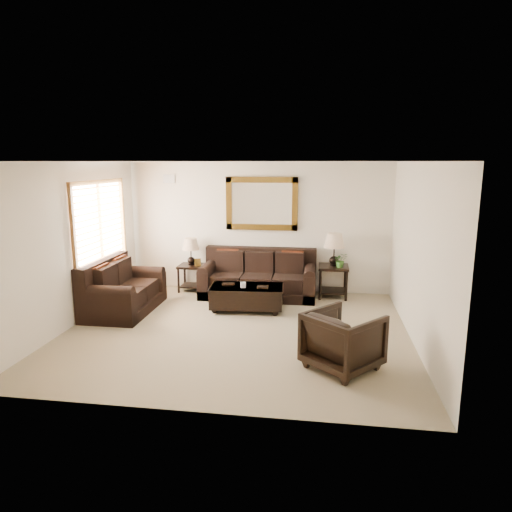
% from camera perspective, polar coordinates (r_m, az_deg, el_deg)
% --- Properties ---
extents(room, '(5.51, 5.01, 2.71)m').
position_cam_1_polar(room, '(7.17, -2.54, 0.85)').
color(room, gray).
rests_on(room, ground).
extents(window, '(0.07, 1.96, 1.66)m').
position_cam_1_polar(window, '(8.87, -18.85, 3.62)').
color(window, white).
rests_on(window, room).
extents(mirror, '(1.50, 0.06, 1.10)m').
position_cam_1_polar(mirror, '(9.50, 0.71, 6.56)').
color(mirror, '#43290D').
rests_on(mirror, room).
extents(air_vent, '(0.25, 0.02, 0.18)m').
position_cam_1_polar(air_vent, '(9.94, -10.81, 9.46)').
color(air_vent, '#999999').
rests_on(air_vent, room).
extents(sofa, '(2.32, 1.00, 0.95)m').
position_cam_1_polar(sofa, '(9.35, 0.34, -2.91)').
color(sofa, black).
rests_on(sofa, room).
extents(loveseat, '(1.01, 1.71, 0.96)m').
position_cam_1_polar(loveseat, '(8.75, -16.52, -4.36)').
color(loveseat, black).
rests_on(loveseat, room).
extents(end_table_left, '(0.52, 0.52, 1.13)m').
position_cam_1_polar(end_table_left, '(9.71, -8.12, -0.08)').
color(end_table_left, black).
rests_on(end_table_left, room).
extents(end_table_right, '(0.59, 0.59, 1.31)m').
position_cam_1_polar(end_table_right, '(9.27, 9.71, 0.02)').
color(end_table_right, black).
rests_on(end_table_right, room).
extents(coffee_table, '(1.38, 0.81, 0.57)m').
position_cam_1_polar(coffee_table, '(8.46, -1.16, -4.92)').
color(coffee_table, black).
rests_on(coffee_table, room).
extents(armchair, '(1.15, 1.14, 0.86)m').
position_cam_1_polar(armchair, '(6.19, 10.84, -10.00)').
color(armchair, black).
rests_on(armchair, floor).
extents(potted_plant, '(0.31, 0.34, 0.23)m').
position_cam_1_polar(potted_plant, '(9.18, 10.51, -0.70)').
color(potted_plant, '#2B5A1F').
rests_on(potted_plant, end_table_right).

